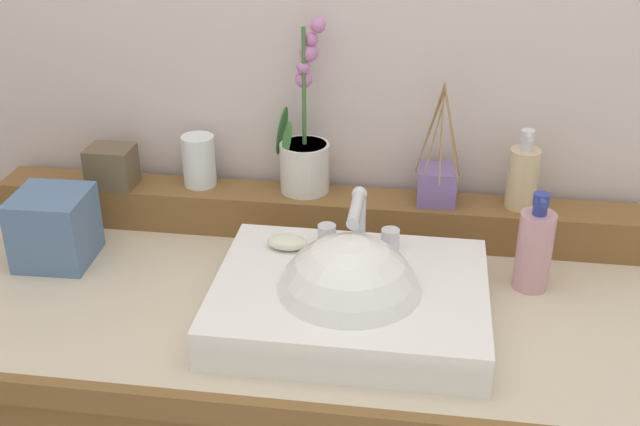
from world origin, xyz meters
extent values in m
cube|color=beige|center=(0.00, 0.40, 1.24)|extent=(2.86, 0.20, 2.48)
cube|color=beige|center=(0.00, 0.00, 0.81)|extent=(1.36, 0.58, 0.04)
cube|color=brown|center=(0.00, -0.29, 0.81)|extent=(1.36, 0.02, 0.04)
cube|color=brown|center=(0.00, 0.23, 0.86)|extent=(1.28, 0.10, 0.08)
cube|color=white|center=(0.09, -0.06, 0.86)|extent=(0.44, 0.35, 0.07)
sphere|color=white|center=(0.09, -0.08, 0.86)|extent=(0.24, 0.24, 0.24)
cylinder|color=silver|center=(0.09, 0.06, 0.94)|extent=(0.02, 0.02, 0.10)
cylinder|color=silver|center=(0.09, 0.01, 0.99)|extent=(0.02, 0.11, 0.02)
sphere|color=silver|center=(0.09, 0.06, 0.99)|extent=(0.03, 0.03, 0.03)
cylinder|color=silver|center=(0.04, 0.06, 0.91)|extent=(0.03, 0.03, 0.04)
cylinder|color=silver|center=(0.15, 0.06, 0.91)|extent=(0.03, 0.03, 0.04)
ellipsoid|color=silver|center=(-0.03, 0.03, 0.90)|extent=(0.07, 0.04, 0.02)
cylinder|color=silver|center=(-0.03, 0.25, 0.95)|extent=(0.10, 0.10, 0.10)
cylinder|color=tan|center=(-0.03, 0.25, 1.00)|extent=(0.08, 0.08, 0.01)
cylinder|color=#476B38|center=(-0.03, 0.25, 1.11)|extent=(0.01, 0.01, 0.22)
ellipsoid|color=#387033|center=(-0.06, 0.22, 1.02)|extent=(0.04, 0.04, 0.08)
ellipsoid|color=#387033|center=(-0.08, 0.27, 1.02)|extent=(0.04, 0.04, 0.10)
sphere|color=#C172B1|center=(-0.03, 0.26, 1.12)|extent=(0.03, 0.03, 0.03)
sphere|color=#C172B1|center=(-0.03, 0.25, 1.15)|extent=(0.02, 0.02, 0.02)
sphere|color=#C172B1|center=(-0.02, 0.26, 1.17)|extent=(0.04, 0.04, 0.04)
sphere|color=#C172B1|center=(-0.02, 0.26, 1.20)|extent=(0.02, 0.02, 0.02)
sphere|color=#C172B1|center=(-0.01, 0.26, 1.22)|extent=(0.03, 0.03, 0.03)
cylinder|color=#D1B88C|center=(0.38, 0.23, 0.96)|extent=(0.06, 0.06, 0.11)
cylinder|color=silver|center=(0.38, 0.23, 1.03)|extent=(0.02, 0.02, 0.02)
cylinder|color=silver|center=(0.38, 0.23, 1.05)|extent=(0.03, 0.03, 0.02)
cylinder|color=silver|center=(0.38, 0.22, 1.05)|extent=(0.01, 0.03, 0.01)
cylinder|color=white|center=(-0.24, 0.24, 0.96)|extent=(0.06, 0.06, 0.10)
cube|color=#775D9D|center=(0.22, 0.23, 0.94)|extent=(0.07, 0.07, 0.07)
cylinder|color=#9E7A4C|center=(0.24, 0.23, 1.05)|extent=(0.04, 0.01, 0.17)
cylinder|color=#9E7A4C|center=(0.24, 0.24, 1.05)|extent=(0.04, 0.03, 0.17)
cylinder|color=#9E7A4C|center=(0.22, 0.25, 1.04)|extent=(0.01, 0.04, 0.16)
cylinder|color=#9E7A4C|center=(0.20, 0.25, 1.04)|extent=(0.04, 0.03, 0.16)
cylinder|color=#9E7A4C|center=(0.20, 0.23, 1.05)|extent=(0.05, 0.01, 0.17)
cylinder|color=#9E7A4C|center=(0.21, 0.22, 1.03)|extent=(0.03, 0.03, 0.14)
cylinder|color=#9E7A4C|center=(0.22, 0.20, 1.04)|extent=(0.01, 0.06, 0.15)
cylinder|color=#9E7A4C|center=(0.24, 0.21, 1.05)|extent=(0.04, 0.04, 0.18)
cube|color=brown|center=(-0.41, 0.21, 0.94)|extent=(0.09, 0.07, 0.08)
cylinder|color=#C7929B|center=(0.39, 0.08, 0.89)|extent=(0.06, 0.06, 0.14)
cylinder|color=navy|center=(0.39, 0.08, 0.97)|extent=(0.02, 0.02, 0.02)
cylinder|color=navy|center=(0.39, 0.08, 0.99)|extent=(0.03, 0.03, 0.02)
cylinder|color=navy|center=(0.39, 0.06, 1.00)|extent=(0.01, 0.03, 0.01)
cube|color=slate|center=(-0.46, 0.05, 0.89)|extent=(0.13, 0.13, 0.13)
camera|label=1|loc=(0.20, -1.14, 1.57)|focal=44.48mm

